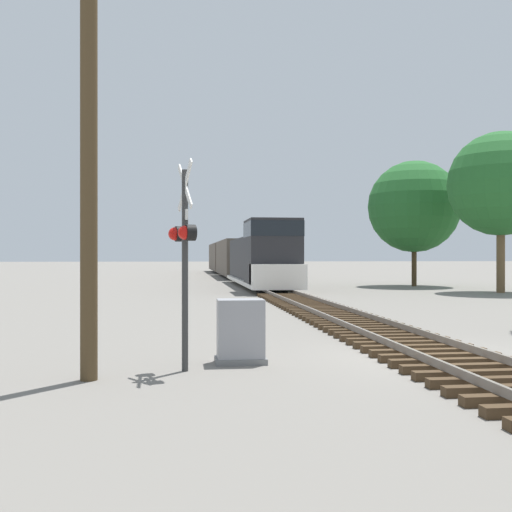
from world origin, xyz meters
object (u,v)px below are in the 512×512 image
Objects in this scene: freight_train at (236,258)px; tree_mid_background at (414,207)px; relay_cabinet at (241,332)px; utility_pole at (89,120)px; tree_far_right at (501,184)px; crossing_signal_near at (184,245)px.

freight_train is 20.56m from tree_mid_background.
relay_cabinet is at bearing -118.00° from tree_mid_background.
relay_cabinet is 0.15× the size of utility_pole.
freight_train is 40.77× the size of relay_cabinet.
tree_far_right is at bearing -74.22° from tree_mid_background.
crossing_signal_near is 2.20m from relay_cabinet.
tree_mid_background is (15.20, 28.58, 5.00)m from relay_cabinet.
tree_far_right reaches higher than crossing_signal_near.
utility_pole is 1.00× the size of tree_mid_background.
utility_pole is 34.90m from tree_mid_background.
tree_far_right is 8.04m from tree_mid_background.
tree_far_right is (17.37, 20.87, 5.72)m from relay_cabinet.
freight_train is 28.31m from tree_far_right.
utility_pole is (-1.65, -0.61, 2.18)m from crossing_signal_near.
tree_far_right is (18.52, 21.58, 3.98)m from crossing_signal_near.
relay_cabinet is at bearing 25.17° from utility_pole.
crossing_signal_near is at bearing -119.17° from tree_mid_background.
freight_train is at bearing 118.31° from tree_far_right.
tree_mid_background reaches higher than relay_cabinet.
tree_far_right is (13.26, -24.62, 4.45)m from freight_train.
tree_far_right reaches higher than freight_train.
relay_cabinet is at bearing -95.17° from freight_train.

